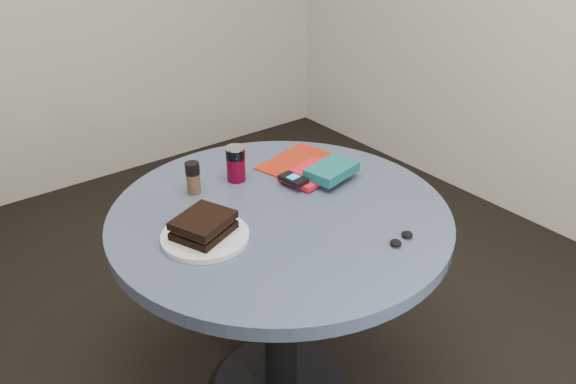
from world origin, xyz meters
TOP-DOWN VIEW (x-y plane):
  - table at (0.00, 0.00)m, footprint 1.00×1.00m
  - plate at (-0.25, 0.00)m, footprint 0.31×0.31m
  - sandwich at (-0.25, 0.01)m, footprint 0.18×0.17m
  - soda_can at (0.00, 0.24)m, footprint 0.06×0.06m
  - pepper_grinder at (-0.15, 0.25)m, footprint 0.06×0.06m
  - magazine at (0.24, 0.20)m, footprint 0.30×0.26m
  - red_book at (0.21, 0.10)m, footprint 0.22×0.17m
  - novel at (0.24, 0.05)m, footprint 0.18×0.14m
  - mp3_player at (0.12, 0.09)m, footprint 0.06×0.09m
  - headphones at (0.16, -0.33)m, footprint 0.09×0.04m

SIDE VIEW (x-z plane):
  - table at x=0.00m, z-range 0.21..0.96m
  - magazine at x=0.24m, z-range 0.75..0.75m
  - plate at x=-0.25m, z-range 0.75..0.77m
  - headphones at x=0.16m, z-range 0.75..0.77m
  - red_book at x=0.21m, z-range 0.75..0.77m
  - mp3_player at x=0.12m, z-range 0.77..0.79m
  - novel at x=0.24m, z-range 0.77..0.80m
  - sandwich at x=-0.25m, z-range 0.77..0.82m
  - pepper_grinder at x=-0.15m, z-range 0.75..0.85m
  - soda_can at x=0.00m, z-range 0.75..0.87m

